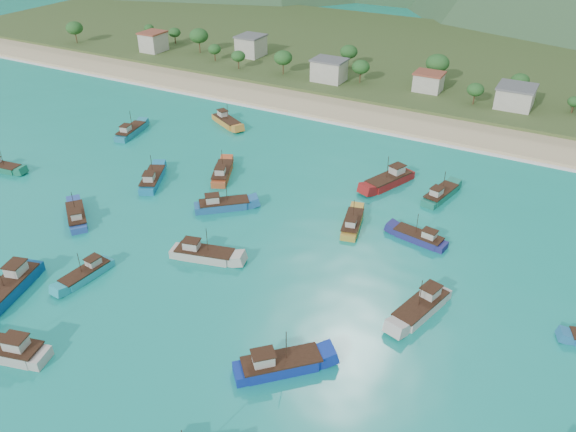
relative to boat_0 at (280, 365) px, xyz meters
The scene contains 23 objects.
ground 17.40m from the boat_0, 134.04° to the left, with size 600.00×600.00×0.00m, color #0B8380.
beach 92.29m from the boat_0, 97.52° to the left, with size 400.00×18.00×1.20m, color beige.
land 152.97m from the boat_0, 94.53° to the left, with size 400.00×110.00×2.40m, color #385123.
surf_line 82.88m from the boat_0, 98.38° to the left, with size 400.00×2.50×0.08m, color white.
village 113.18m from the boat_0, 88.40° to the left, with size 221.64×22.53×7.86m.
vegetation 117.95m from the boat_0, 100.01° to the left, with size 277.54×25.81×9.12m.
boat_0 is the anchor object (origin of this frame).
boat_1 56.36m from the boat_0, 95.02° to the left, with size 7.92×12.66×7.21m.
boat_4 45.16m from the boat_0, behind, with size 7.14×13.40×7.60m.
boat_5 37.37m from the boat_0, 155.66° to the right, with size 12.70×6.60×7.20m.
boat_6 37.38m from the boat_0, 98.08° to the left, with size 5.07×10.20×5.79m.
boat_7 56.87m from the boat_0, 131.70° to the left, with size 7.36×11.13×6.37m.
boat_8 86.15m from the boat_0, 128.39° to the left, with size 11.05×7.91×6.39m.
boat_14 53.93m from the boat_0, 164.39° to the left, with size 9.91×8.82×6.08m.
boat_15 37.35m from the boat_0, behind, with size 3.61×9.62×5.56m.
boat_16 85.14m from the boat_0, 165.11° to the left, with size 9.73×4.03×5.58m.
boat_17 87.15m from the boat_0, 144.49° to the left, with size 5.16×11.03×6.27m.
boat_18 28.41m from the boat_0, 146.15° to the left, with size 11.54×5.88×6.54m.
boat_19 43.31m from the boat_0, 133.90° to the left, with size 10.24×9.44×6.36m.
boat_21 39.03m from the boat_0, 79.61° to the left, with size 10.11×4.50×5.77m.
boat_27 23.88m from the boat_0, 57.08° to the left, with size 6.49×12.13×6.87m.
boat_29 55.78m from the boat_0, 83.71° to the left, with size 5.23×10.80×6.13m.
boat_30 59.19m from the boat_0, 146.14° to the left, with size 7.78×11.30×6.50m.
Camera 1 is at (38.08, -58.20, 56.04)m, focal length 35.00 mm.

